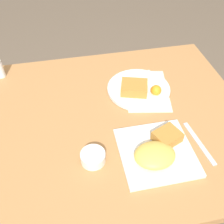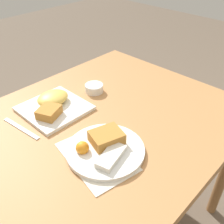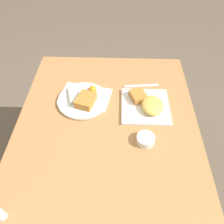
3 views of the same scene
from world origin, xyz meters
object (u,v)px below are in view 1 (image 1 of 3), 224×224
salt_shaker (0,70)px  plate_oval_far (139,88)px  plate_square_near (157,151)px  sauce_ramekin (93,157)px  butter_knife (199,143)px

salt_shaker → plate_oval_far: bearing=-21.4°
plate_square_near → plate_oval_far: plate_square_near is taller
salt_shaker → sauce_ramekin: bearing=-57.9°
plate_square_near → sauce_ramekin: plate_square_near is taller
sauce_ramekin → plate_square_near: bearing=-5.6°
plate_square_near → butter_knife: plate_square_near is taller
sauce_ramekin → butter_knife: sauce_ramekin is taller
sauce_ramekin → salt_shaker: bearing=122.1°
plate_square_near → butter_knife: size_ratio=1.24×
butter_knife → plate_square_near: bearing=89.6°
plate_square_near → salt_shaker: salt_shaker is taller
salt_shaker → butter_knife: 0.89m
plate_oval_far → salt_shaker: (-0.58, 0.23, 0.02)m
plate_square_near → salt_shaker: 0.78m
plate_oval_far → salt_shaker: 0.62m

